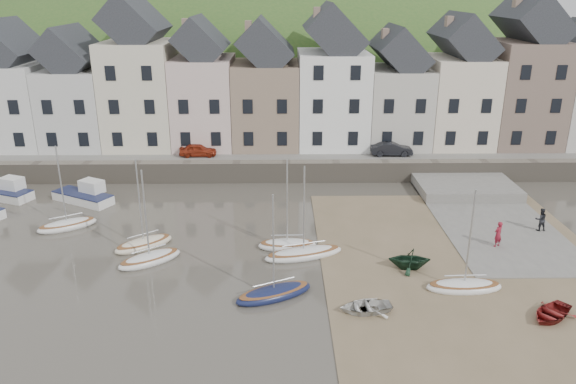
{
  "coord_description": "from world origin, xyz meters",
  "views": [
    {
      "loc": [
        -0.48,
        -29.77,
        16.18
      ],
      "look_at": [
        0.0,
        6.0,
        3.0
      ],
      "focal_mm": 34.65,
      "sensor_mm": 36.0,
      "label": 1
    }
  ],
  "objects_px": {
    "sailboat_0": "(67,225)",
    "rowboat_white": "(365,307)",
    "person_red": "(498,234)",
    "person_dark": "(541,219)",
    "rowboat_green": "(409,259)",
    "car_left": "(198,150)",
    "car_right": "(392,149)",
    "rowboat_red": "(551,313)"
  },
  "relations": [
    {
      "from": "rowboat_green",
      "to": "sailboat_0",
      "type": "bearing_deg",
      "value": -102.47
    },
    {
      "from": "person_red",
      "to": "car_left",
      "type": "relative_size",
      "value": 0.52
    },
    {
      "from": "sailboat_0",
      "to": "person_red",
      "type": "bearing_deg",
      "value": -6.92
    },
    {
      "from": "car_left",
      "to": "person_red",
      "type": "bearing_deg",
      "value": -128.03
    },
    {
      "from": "rowboat_green",
      "to": "rowboat_red",
      "type": "bearing_deg",
      "value": 51.74
    },
    {
      "from": "person_red",
      "to": "person_dark",
      "type": "relative_size",
      "value": 1.05
    },
    {
      "from": "rowboat_white",
      "to": "person_dark",
      "type": "bearing_deg",
      "value": 119.16
    },
    {
      "from": "sailboat_0",
      "to": "rowboat_white",
      "type": "bearing_deg",
      "value": -29.68
    },
    {
      "from": "rowboat_white",
      "to": "person_dark",
      "type": "distance_m",
      "value": 17.13
    },
    {
      "from": "person_dark",
      "to": "car_left",
      "type": "relative_size",
      "value": 0.49
    },
    {
      "from": "rowboat_green",
      "to": "car_left",
      "type": "distance_m",
      "value": 24.62
    },
    {
      "from": "sailboat_0",
      "to": "rowboat_green",
      "type": "bearing_deg",
      "value": -15.75
    },
    {
      "from": "person_dark",
      "to": "rowboat_white",
      "type": "bearing_deg",
      "value": 34.41
    },
    {
      "from": "rowboat_white",
      "to": "car_right",
      "type": "height_order",
      "value": "car_right"
    },
    {
      "from": "person_red",
      "to": "rowboat_white",
      "type": "bearing_deg",
      "value": 8.22
    },
    {
      "from": "sailboat_0",
      "to": "car_left",
      "type": "relative_size",
      "value": 1.86
    },
    {
      "from": "person_dark",
      "to": "person_red",
      "type": "bearing_deg",
      "value": 30.45
    },
    {
      "from": "rowboat_red",
      "to": "rowboat_white",
      "type": "bearing_deg",
      "value": -133.21
    },
    {
      "from": "car_left",
      "to": "car_right",
      "type": "distance_m",
      "value": 17.84
    },
    {
      "from": "rowboat_red",
      "to": "person_red",
      "type": "bearing_deg",
      "value": 139.5
    },
    {
      "from": "rowboat_green",
      "to": "car_right",
      "type": "height_order",
      "value": "car_right"
    },
    {
      "from": "sailboat_0",
      "to": "rowboat_white",
      "type": "height_order",
      "value": "sailboat_0"
    },
    {
      "from": "rowboat_green",
      "to": "car_left",
      "type": "relative_size",
      "value": 0.75
    },
    {
      "from": "rowboat_red",
      "to": "car_right",
      "type": "bearing_deg",
      "value": 149.98
    },
    {
      "from": "rowboat_red",
      "to": "person_dark",
      "type": "xyz_separation_m",
      "value": [
        4.2,
        10.93,
        0.6
      ]
    },
    {
      "from": "car_right",
      "to": "person_dark",
      "type": "bearing_deg",
      "value": -148.82
    },
    {
      "from": "rowboat_white",
      "to": "car_right",
      "type": "distance_m",
      "value": 24.66
    },
    {
      "from": "person_red",
      "to": "car_right",
      "type": "xyz_separation_m",
      "value": [
        -4.03,
        16.23,
        1.23
      ]
    },
    {
      "from": "sailboat_0",
      "to": "car_left",
      "type": "xyz_separation_m",
      "value": [
        7.69,
        12.64,
        1.91
      ]
    },
    {
      "from": "rowboat_white",
      "to": "person_red",
      "type": "distance_m",
      "value": 12.47
    },
    {
      "from": "rowboat_green",
      "to": "rowboat_white",
      "type": "bearing_deg",
      "value": -32.02
    },
    {
      "from": "sailboat_0",
      "to": "rowboat_red",
      "type": "bearing_deg",
      "value": -22.28
    },
    {
      "from": "rowboat_white",
      "to": "rowboat_red",
      "type": "bearing_deg",
      "value": 78.18
    },
    {
      "from": "person_dark",
      "to": "car_left",
      "type": "xyz_separation_m",
      "value": [
        -25.81,
        13.72,
        1.23
      ]
    },
    {
      "from": "rowboat_white",
      "to": "person_dark",
      "type": "xyz_separation_m",
      "value": [
        13.76,
        10.18,
        0.6
      ]
    },
    {
      "from": "rowboat_red",
      "to": "person_red",
      "type": "height_order",
      "value": "person_red"
    },
    {
      "from": "rowboat_white",
      "to": "rowboat_red",
      "type": "relative_size",
      "value": 0.98
    },
    {
      "from": "person_dark",
      "to": "car_right",
      "type": "height_order",
      "value": "car_right"
    },
    {
      "from": "rowboat_red",
      "to": "car_left",
      "type": "height_order",
      "value": "car_left"
    },
    {
      "from": "sailboat_0",
      "to": "person_dark",
      "type": "relative_size",
      "value": 3.8
    },
    {
      "from": "person_dark",
      "to": "sailboat_0",
      "type": "bearing_deg",
      "value": -3.91
    },
    {
      "from": "person_red",
      "to": "car_left",
      "type": "distance_m",
      "value": 27.26
    }
  ]
}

